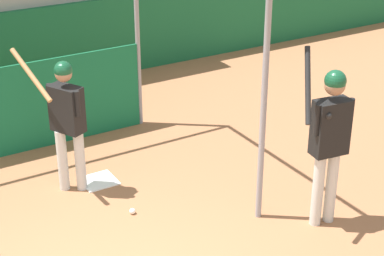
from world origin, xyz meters
TOP-DOWN VIEW (x-y plane):
  - batting_cage at (0.31, 3.30)m, footprint 4.11×3.21m
  - home_plate at (1.01, 2.46)m, footprint 0.44×0.44m
  - player_batter at (0.65, 2.46)m, footprint 0.69×0.70m
  - player_waiting at (2.88, 0.22)m, footprint 0.75×0.48m
  - baseball at (1.05, 1.52)m, footprint 0.07×0.07m

SIDE VIEW (x-z plane):
  - home_plate at x=1.01m, z-range 0.00..0.02m
  - baseball at x=1.05m, z-range 0.00..0.07m
  - player_batter at x=0.65m, z-range 0.11..1.97m
  - player_waiting at x=2.88m, z-range 0.09..2.24m
  - batting_cage at x=0.31m, z-range -0.33..2.88m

